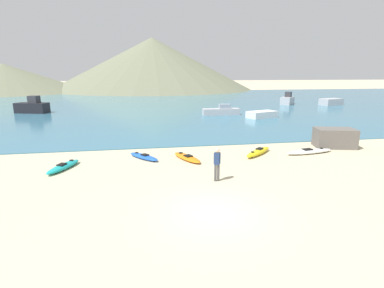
# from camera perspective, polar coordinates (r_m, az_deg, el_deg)

# --- Properties ---
(ground_plane) EXTENTS (400.00, 400.00, 0.00)m
(ground_plane) POSITION_cam_1_polar(r_m,az_deg,el_deg) (12.13, 4.14, -12.95)
(ground_plane) COLOR #C6B793
(bay_water) EXTENTS (160.00, 70.00, 0.06)m
(bay_water) POSITION_cam_1_polar(r_m,az_deg,el_deg) (56.62, -7.18, 7.92)
(bay_water) COLOR teal
(bay_water) RESTS_ON ground_plane
(far_hill_left) EXTENTS (44.80, 44.80, 7.84)m
(far_hill_left) POSITION_cam_1_polar(r_m,az_deg,el_deg) (101.08, -32.15, 10.61)
(far_hill_left) COLOR #6B7056
(far_hill_left) RESTS_ON ground_plane
(far_hill_midleft) EXTENTS (64.44, 64.44, 16.42)m
(far_hill_midleft) POSITION_cam_1_polar(r_m,az_deg,el_deg) (102.33, -7.54, 14.92)
(far_hill_midleft) COLOR #6B7056
(far_hill_midleft) RESTS_ON ground_plane
(far_hill_midright) EXTENTS (45.37, 45.37, 9.15)m
(far_hill_midright) POSITION_cam_1_polar(r_m,az_deg,el_deg) (109.73, -6.52, 12.94)
(far_hill_midright) COLOR #6B7056
(far_hill_midright) RESTS_ON ground_plane
(kayak_on_sand_0) EXTENTS (2.12, 2.48, 0.31)m
(kayak_on_sand_0) POSITION_cam_1_polar(r_m,az_deg,el_deg) (19.46, -9.18, -2.38)
(kayak_on_sand_0) COLOR blue
(kayak_on_sand_0) RESTS_ON ground_plane
(kayak_on_sand_1) EXTENTS (2.72, 2.55, 0.41)m
(kayak_on_sand_1) POSITION_cam_1_polar(r_m,az_deg,el_deg) (20.66, 12.52, -1.47)
(kayak_on_sand_1) COLOR yellow
(kayak_on_sand_1) RESTS_ON ground_plane
(kayak_on_sand_2) EXTENTS (1.82, 2.89, 0.30)m
(kayak_on_sand_2) POSITION_cam_1_polar(r_m,az_deg,el_deg) (19.05, -0.94, -2.58)
(kayak_on_sand_2) COLOR orange
(kayak_on_sand_2) RESTS_ON ground_plane
(kayak_on_sand_3) EXTENTS (3.61, 1.21, 0.34)m
(kayak_on_sand_3) POSITION_cam_1_polar(r_m,az_deg,el_deg) (21.93, 21.45, -1.32)
(kayak_on_sand_3) COLOR white
(kayak_on_sand_3) RESTS_ON ground_plane
(kayak_on_sand_4) EXTENTS (1.70, 2.79, 0.36)m
(kayak_on_sand_4) POSITION_cam_1_polar(r_m,az_deg,el_deg) (18.66, -23.29, -3.96)
(kayak_on_sand_4) COLOR teal
(kayak_on_sand_4) RESTS_ON ground_plane
(person_near_foreground) EXTENTS (0.35, 0.27, 1.74)m
(person_near_foreground) POSITION_cam_1_polar(r_m,az_deg,el_deg) (15.11, 4.79, -3.48)
(person_near_foreground) COLOR #4C4C4C
(person_near_foreground) RESTS_ON ground_plane
(moored_boat_0) EXTENTS (4.75, 1.43, 1.37)m
(moored_boat_0) POSITION_cam_1_polar(r_m,az_deg,el_deg) (39.10, 5.60, 6.26)
(moored_boat_0) COLOR #B2B2B7
(moored_boat_0) RESTS_ON bay_water
(moored_boat_1) EXTENTS (4.03, 2.98, 0.78)m
(moored_boat_1) POSITION_cam_1_polar(r_m,az_deg,el_deg) (37.41, 13.18, 5.51)
(moored_boat_1) COLOR white
(moored_boat_1) RESTS_ON bay_water
(moored_boat_2) EXTENTS (4.53, 2.93, 2.31)m
(moored_boat_2) POSITION_cam_1_polar(r_m,az_deg,el_deg) (46.16, -28.14, 6.26)
(moored_boat_2) COLOR black
(moored_boat_2) RESTS_ON bay_water
(moored_boat_3) EXTENTS (3.31, 3.39, 2.13)m
(moored_boat_3) POSITION_cam_1_polar(r_m,az_deg,el_deg) (54.34, 17.72, 7.99)
(moored_boat_3) COLOR #B2B2B7
(moored_boat_3) RESTS_ON bay_water
(moored_boat_4) EXTENTS (4.02, 2.85, 1.08)m
(moored_boat_4) POSITION_cam_1_polar(r_m,az_deg,el_deg) (55.86, 24.97, 7.29)
(moored_boat_4) COLOR #B2B2B7
(moored_boat_4) RESTS_ON bay_water
(shoreline_rock) EXTENTS (3.08, 2.32, 1.40)m
(shoreline_rock) POSITION_cam_1_polar(r_m,az_deg,el_deg) (24.44, 25.52, 1.06)
(shoreline_rock) COLOR #605B56
(shoreline_rock) RESTS_ON ground_plane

